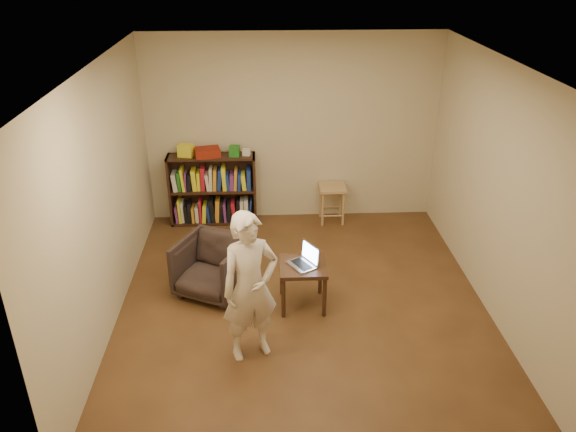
{
  "coord_description": "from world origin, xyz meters",
  "views": [
    {
      "loc": [
        -0.41,
        -5.14,
        3.63
      ],
      "look_at": [
        -0.15,
        0.35,
        0.92
      ],
      "focal_mm": 35.0,
      "sensor_mm": 36.0,
      "label": 1
    }
  ],
  "objects_px": {
    "stool": "(332,193)",
    "person": "(250,287)",
    "bookshelf": "(213,193)",
    "armchair": "(212,267)",
    "side_table": "(303,271)",
    "laptop": "(305,260)"
  },
  "relations": [
    {
      "from": "stool",
      "to": "laptop",
      "type": "distance_m",
      "value": 2.11
    },
    {
      "from": "side_table",
      "to": "laptop",
      "type": "relative_size",
      "value": 1.36
    },
    {
      "from": "stool",
      "to": "side_table",
      "type": "xyz_separation_m",
      "value": [
        -0.56,
        -2.04,
        -0.0
      ]
    },
    {
      "from": "bookshelf",
      "to": "laptop",
      "type": "relative_size",
      "value": 3.17
    },
    {
      "from": "person",
      "to": "stool",
      "type": "bearing_deg",
      "value": 46.9
    },
    {
      "from": "bookshelf",
      "to": "armchair",
      "type": "distance_m",
      "value": 1.81
    },
    {
      "from": "stool",
      "to": "laptop",
      "type": "height_order",
      "value": "laptop"
    },
    {
      "from": "side_table",
      "to": "person",
      "type": "xyz_separation_m",
      "value": [
        -0.55,
        -0.78,
        0.33
      ]
    },
    {
      "from": "person",
      "to": "bookshelf",
      "type": "bearing_deg",
      "value": 79.43
    },
    {
      "from": "stool",
      "to": "side_table",
      "type": "height_order",
      "value": "stool"
    },
    {
      "from": "bookshelf",
      "to": "person",
      "type": "bearing_deg",
      "value": -78.89
    },
    {
      "from": "armchair",
      "to": "laptop",
      "type": "distance_m",
      "value": 1.1
    },
    {
      "from": "bookshelf",
      "to": "person",
      "type": "relative_size",
      "value": 0.8
    },
    {
      "from": "stool",
      "to": "side_table",
      "type": "distance_m",
      "value": 2.12
    },
    {
      "from": "stool",
      "to": "person",
      "type": "height_order",
      "value": "person"
    },
    {
      "from": "armchair",
      "to": "side_table",
      "type": "relative_size",
      "value": 1.41
    },
    {
      "from": "bookshelf",
      "to": "armchair",
      "type": "xyz_separation_m",
      "value": [
        0.11,
        -1.8,
        -0.11
      ]
    },
    {
      "from": "bookshelf",
      "to": "person",
      "type": "xyz_separation_m",
      "value": [
        0.57,
        -2.88,
        0.31
      ]
    },
    {
      "from": "laptop",
      "to": "stool",
      "type": "bearing_deg",
      "value": 134.35
    },
    {
      "from": "bookshelf",
      "to": "laptop",
      "type": "bearing_deg",
      "value": -61.59
    },
    {
      "from": "side_table",
      "to": "laptop",
      "type": "distance_m",
      "value": 0.14
    },
    {
      "from": "armchair",
      "to": "side_table",
      "type": "distance_m",
      "value": 1.05
    }
  ]
}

